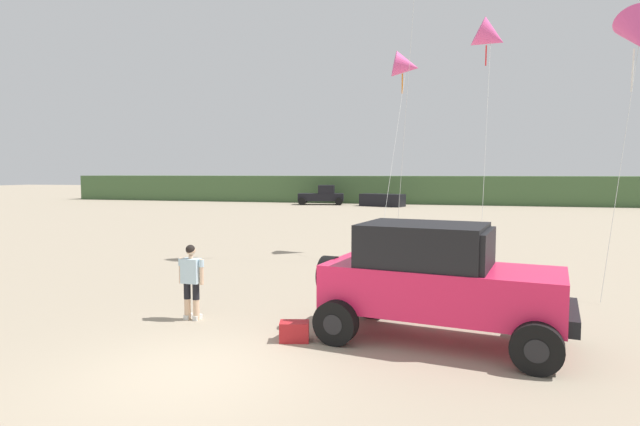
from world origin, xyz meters
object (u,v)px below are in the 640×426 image
at_px(cooler_box, 294,331).
at_px(kite_red_delta, 406,66).
at_px(kite_pink_ribbon, 640,35).
at_px(distant_pickup, 322,195).
at_px(person_watching, 191,278).
at_px(jeep, 437,279).
at_px(kite_purple_stunt, 491,37).
at_px(distant_sedan, 382,200).

bearing_deg(cooler_box, kite_red_delta, 71.08).
bearing_deg(kite_pink_ribbon, kite_red_delta, 147.36).
bearing_deg(distant_pickup, person_watching, -79.34).
bearing_deg(person_watching, distant_pickup, 100.66).
distance_m(jeep, kite_red_delta, 12.79).
xyz_separation_m(cooler_box, kite_red_delta, (0.92, 11.78, 7.26)).
xyz_separation_m(jeep, distant_pickup, (-13.01, 41.16, -0.26)).
distance_m(distant_pickup, kite_purple_stunt, 34.83).
bearing_deg(distant_sedan, kite_pink_ribbon, -52.21).
xyz_separation_m(cooler_box, kite_purple_stunt, (4.04, 11.04, 8.00)).
height_order(cooler_box, kite_red_delta, kite_red_delta).
height_order(distant_pickup, kite_red_delta, kite_red_delta).
bearing_deg(distant_sedan, jeep, -62.30).
bearing_deg(distant_pickup, kite_purple_stunt, -64.99).
bearing_deg(kite_pink_ribbon, person_watching, -148.11).
distance_m(person_watching, distant_pickup, 41.80).
bearing_deg(person_watching, kite_purple_stunt, 56.83).
xyz_separation_m(jeep, kite_pink_ribbon, (5.20, 6.60, 5.89)).
bearing_deg(kite_purple_stunt, cooler_box, -110.09).
relative_size(jeep, distant_sedan, 1.19).
xyz_separation_m(cooler_box, distant_pickup, (-10.36, 41.91, 0.75)).
height_order(person_watching, kite_pink_ribbon, kite_pink_ribbon).
relative_size(distant_pickup, kite_purple_stunt, 0.54).
bearing_deg(kite_red_delta, jeep, -81.11).
relative_size(distant_pickup, distant_sedan, 1.16).
height_order(jeep, kite_purple_stunt, kite_purple_stunt).
bearing_deg(kite_red_delta, distant_sedan, 99.78).
distance_m(jeep, person_watching, 5.28).
bearing_deg(cooler_box, jeep, 1.41).
distance_m(person_watching, kite_purple_stunt, 14.19).
bearing_deg(person_watching, jeep, -0.85).
xyz_separation_m(person_watching, distant_sedan, (-1.45, 39.97, -0.34)).
bearing_deg(distant_sedan, person_watching, -69.76).
xyz_separation_m(cooler_box, kite_pink_ribbon, (7.84, 7.35, 6.90)).
xyz_separation_m(distant_pickup, kite_purple_stunt, (14.40, -30.87, 7.25)).
bearing_deg(kite_red_delta, person_watching, -107.97).
bearing_deg(kite_red_delta, cooler_box, -94.45).
bearing_deg(distant_pickup, cooler_box, -76.11).
relative_size(distant_sedan, kite_red_delta, 0.52).
xyz_separation_m(distant_pickup, kite_pink_ribbon, (18.21, -34.56, 6.15)).
bearing_deg(distant_sedan, distant_pickup, -171.89).
bearing_deg(jeep, kite_pink_ribbon, 51.75).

